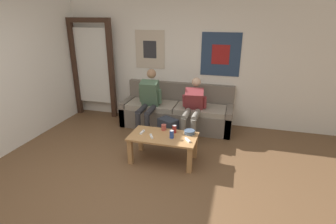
{
  "coord_description": "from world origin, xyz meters",
  "views": [
    {
      "loc": [
        1.37,
        -2.52,
        2.22
      ],
      "look_at": [
        0.24,
        1.53,
        0.64
      ],
      "focal_mm": 28.0,
      "sensor_mm": 36.0,
      "label": 1
    }
  ],
  "objects_px": {
    "couch": "(177,113)",
    "drink_can_blue": "(172,134)",
    "backpack": "(168,131)",
    "game_controller_near_right": "(151,136)",
    "person_seated_teen": "(193,107)",
    "game_controller_far_center": "(142,132)",
    "drink_can_red": "(174,129)",
    "person_seated_adult": "(149,100)",
    "game_controller_near_left": "(188,140)",
    "coffee_table": "(163,140)",
    "ceramic_bowl": "(190,132)",
    "pillar_candle": "(164,127)"
  },
  "relations": [
    {
      "from": "person_seated_adult",
      "to": "ceramic_bowl",
      "type": "bearing_deg",
      "value": -41.14
    },
    {
      "from": "couch",
      "to": "drink_can_red",
      "type": "xyz_separation_m",
      "value": [
        0.27,
        -1.27,
        0.21
      ]
    },
    {
      "from": "drink_can_blue",
      "to": "person_seated_teen",
      "type": "bearing_deg",
      "value": 83.69
    },
    {
      "from": "game_controller_near_left",
      "to": "game_controller_near_right",
      "type": "distance_m",
      "value": 0.57
    },
    {
      "from": "ceramic_bowl",
      "to": "game_controller_near_right",
      "type": "relative_size",
      "value": 1.22
    },
    {
      "from": "person_seated_teen",
      "to": "drink_can_red",
      "type": "relative_size",
      "value": 8.69
    },
    {
      "from": "couch",
      "to": "backpack",
      "type": "xyz_separation_m",
      "value": [
        0.02,
        -0.78,
        -0.07
      ]
    },
    {
      "from": "pillar_candle",
      "to": "drink_can_red",
      "type": "bearing_deg",
      "value": -15.04
    },
    {
      "from": "person_seated_adult",
      "to": "backpack",
      "type": "height_order",
      "value": "person_seated_adult"
    },
    {
      "from": "pillar_candle",
      "to": "drink_can_blue",
      "type": "bearing_deg",
      "value": -51.17
    },
    {
      "from": "game_controller_near_left",
      "to": "game_controller_far_center",
      "type": "height_order",
      "value": "same"
    },
    {
      "from": "backpack",
      "to": "game_controller_near_right",
      "type": "height_order",
      "value": "game_controller_near_right"
    },
    {
      "from": "drink_can_blue",
      "to": "drink_can_red",
      "type": "relative_size",
      "value": 1.0
    },
    {
      "from": "backpack",
      "to": "ceramic_bowl",
      "type": "distance_m",
      "value": 0.72
    },
    {
      "from": "person_seated_adult",
      "to": "game_controller_far_center",
      "type": "bearing_deg",
      "value": -75.93
    },
    {
      "from": "person_seated_adult",
      "to": "game_controller_near_right",
      "type": "bearing_deg",
      "value": -68.56
    },
    {
      "from": "pillar_candle",
      "to": "game_controller_near_left",
      "type": "relative_size",
      "value": 0.78
    },
    {
      "from": "game_controller_far_center",
      "to": "person_seated_adult",
      "type": "bearing_deg",
      "value": 104.07
    },
    {
      "from": "coffee_table",
      "to": "person_seated_adult",
      "type": "height_order",
      "value": "person_seated_adult"
    },
    {
      "from": "couch",
      "to": "coffee_table",
      "type": "xyz_separation_m",
      "value": [
        0.13,
        -1.42,
        0.07
      ]
    },
    {
      "from": "drink_can_blue",
      "to": "game_controller_far_center",
      "type": "xyz_separation_m",
      "value": [
        -0.5,
        0.05,
        -0.05
      ]
    },
    {
      "from": "couch",
      "to": "drink_can_blue",
      "type": "relative_size",
      "value": 18.21
    },
    {
      "from": "game_controller_near_right",
      "to": "game_controller_far_center",
      "type": "relative_size",
      "value": 0.98
    },
    {
      "from": "person_seated_teen",
      "to": "pillar_candle",
      "type": "relative_size",
      "value": 10.13
    },
    {
      "from": "couch",
      "to": "game_controller_near_right",
      "type": "bearing_deg",
      "value": -91.25
    },
    {
      "from": "drink_can_red",
      "to": "ceramic_bowl",
      "type": "bearing_deg",
      "value": 5.06
    },
    {
      "from": "backpack",
      "to": "game_controller_near_right",
      "type": "xyz_separation_m",
      "value": [
        -0.06,
        -0.73,
        0.23
      ]
    },
    {
      "from": "person_seated_teen",
      "to": "game_controller_near_right",
      "type": "bearing_deg",
      "value": -110.81
    },
    {
      "from": "pillar_candle",
      "to": "game_controller_near_right",
      "type": "distance_m",
      "value": 0.32
    },
    {
      "from": "couch",
      "to": "pillar_candle",
      "type": "relative_size",
      "value": 21.24
    },
    {
      "from": "drink_can_red",
      "to": "game_controller_near_right",
      "type": "bearing_deg",
      "value": -140.89
    },
    {
      "from": "person_seated_adult",
      "to": "game_controller_near_left",
      "type": "bearing_deg",
      "value": -47.66
    },
    {
      "from": "couch",
      "to": "person_seated_teen",
      "type": "xyz_separation_m",
      "value": [
        0.4,
        -0.38,
        0.3
      ]
    },
    {
      "from": "game_controller_near_left",
      "to": "person_seated_teen",
      "type": "bearing_deg",
      "value": 96.89
    },
    {
      "from": "person_seated_adult",
      "to": "game_controller_near_left",
      "type": "xyz_separation_m",
      "value": [
        1.01,
        -1.11,
        -0.2
      ]
    },
    {
      "from": "drink_can_blue",
      "to": "coffee_table",
      "type": "bearing_deg",
      "value": 163.69
    },
    {
      "from": "drink_can_blue",
      "to": "backpack",
      "type": "bearing_deg",
      "value": 110.48
    },
    {
      "from": "pillar_candle",
      "to": "drink_can_red",
      "type": "relative_size",
      "value": 0.86
    },
    {
      "from": "couch",
      "to": "backpack",
      "type": "distance_m",
      "value": 0.78
    },
    {
      "from": "coffee_table",
      "to": "game_controller_near_right",
      "type": "relative_size",
      "value": 7.37
    },
    {
      "from": "person_seated_adult",
      "to": "game_controller_near_left",
      "type": "distance_m",
      "value": 1.51
    },
    {
      "from": "game_controller_near_left",
      "to": "person_seated_adult",
      "type": "bearing_deg",
      "value": 132.34
    },
    {
      "from": "ceramic_bowl",
      "to": "game_controller_near_left",
      "type": "bearing_deg",
      "value": -85.14
    },
    {
      "from": "person_seated_adult",
      "to": "drink_can_blue",
      "type": "distance_m",
      "value": 1.33
    },
    {
      "from": "person_seated_teen",
      "to": "couch",
      "type": "bearing_deg",
      "value": 136.56
    },
    {
      "from": "couch",
      "to": "game_controller_far_center",
      "type": "distance_m",
      "value": 1.44
    },
    {
      "from": "couch",
      "to": "person_seated_adult",
      "type": "relative_size",
      "value": 1.86
    },
    {
      "from": "ceramic_bowl",
      "to": "game_controller_far_center",
      "type": "distance_m",
      "value": 0.75
    },
    {
      "from": "game_controller_near_left",
      "to": "game_controller_far_center",
      "type": "distance_m",
      "value": 0.76
    },
    {
      "from": "ceramic_bowl",
      "to": "coffee_table",
      "type": "bearing_deg",
      "value": -155.31
    }
  ]
}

